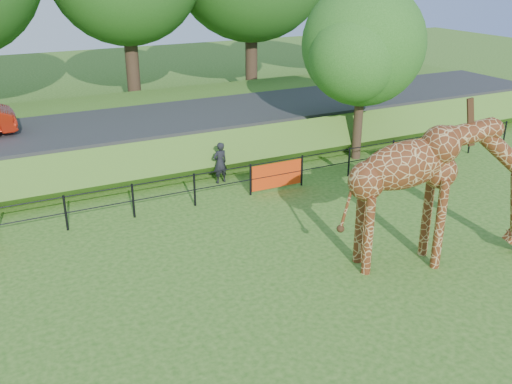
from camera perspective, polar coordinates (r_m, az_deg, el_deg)
ground at (r=12.32m, az=7.96°, el=-14.69°), size 90.00×90.00×0.00m
giraffe at (r=15.11m, az=18.16°, el=-0.08°), size 5.42×2.44×3.83m
perimeter_fence at (r=18.32m, az=-6.16°, el=0.22°), size 28.07×0.10×1.10m
embankment at (r=25.10m, az=-12.40°, el=6.14°), size 40.00×9.00×1.30m
road at (r=23.51m, az=-11.56°, el=6.93°), size 40.00×5.00×0.12m
visitor at (r=20.13m, az=-3.61°, el=2.94°), size 0.59×0.43×1.49m
tree_east at (r=22.37m, az=10.81°, el=13.89°), size 5.40×4.71×6.76m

